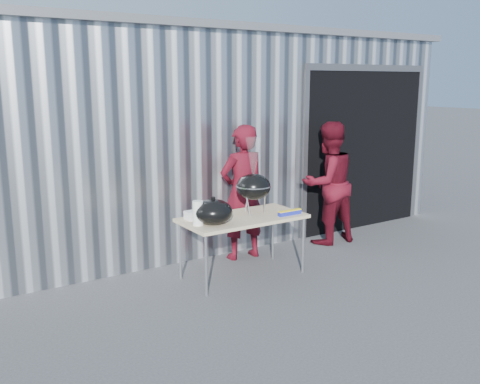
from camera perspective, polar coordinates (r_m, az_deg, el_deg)
ground at (r=5.80m, az=1.55°, el=-12.14°), size 80.00×80.00×0.00m
building at (r=9.81m, az=-9.37°, el=6.86°), size 8.20×6.20×3.10m
folding_table at (r=6.44m, az=0.29°, el=-2.98°), size 1.50×0.75×0.75m
kettle_grill at (r=6.50m, az=1.44°, el=1.31°), size 0.43×0.43×0.93m
grill_lid at (r=6.08m, az=-2.87°, el=-2.12°), size 0.44×0.44×0.32m
paper_towels at (r=6.04m, az=-4.51°, el=-2.26°), size 0.12×0.12×0.28m
white_tub at (r=6.32m, az=-4.92°, el=-2.47°), size 0.20×0.15×0.10m
foil_box at (r=6.53m, az=5.32°, el=-2.20°), size 0.32×0.05×0.06m
person_cook at (r=7.08m, az=0.26°, el=-0.05°), size 0.67×0.45×1.80m
person_bystander at (r=7.88m, az=9.37°, el=0.94°), size 0.90×0.71×1.78m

